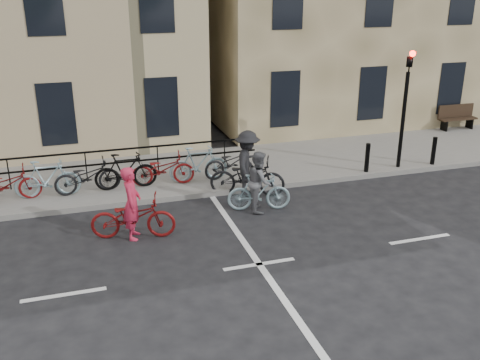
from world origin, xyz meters
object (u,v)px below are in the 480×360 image
object	(u,v)px
bench	(457,116)
cyclist_pink	(133,214)
traffic_light	(406,95)
cyclist_dark	(247,171)
cyclist_grey	(259,187)

from	to	relation	value
bench	cyclist_pink	world-z (taller)	cyclist_pink
traffic_light	cyclist_dark	xyz separation A→B (m)	(-5.22, -0.50, -1.71)
cyclist_grey	cyclist_dark	world-z (taller)	cyclist_dark
cyclist_dark	bench	bearing A→B (deg)	-45.85
traffic_light	cyclist_dark	world-z (taller)	traffic_light
cyclist_pink	cyclist_grey	xyz separation A→B (m)	(3.35, 0.66, 0.04)
cyclist_pink	cyclist_dark	bearing A→B (deg)	-49.56
bench	cyclist_pink	distance (m)	14.53
cyclist_dark	traffic_light	bearing A→B (deg)	-61.63
traffic_light	bench	size ratio (longest dim) A/B	2.44
cyclist_pink	cyclist_dark	distance (m)	3.80
cyclist_grey	bench	bearing A→B (deg)	-51.21
bench	cyclist_pink	bearing A→B (deg)	-157.24
traffic_light	cyclist_pink	world-z (taller)	traffic_light
cyclist_dark	cyclist_pink	bearing A→B (deg)	140.08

